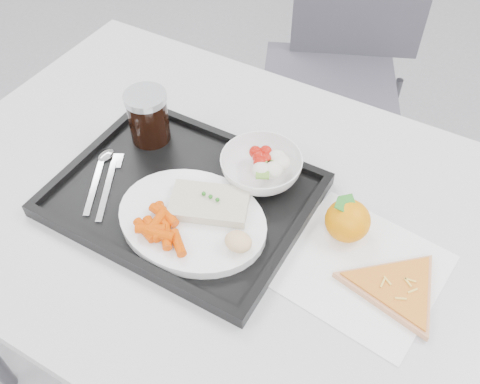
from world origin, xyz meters
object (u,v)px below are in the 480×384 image
object	(u,v)px
dinner_plate	(192,220)
salad_bowl	(261,167)
chair	(342,51)
cola_glass	(148,116)
tray	(183,196)
table	(232,228)
pizza_slice	(397,288)
tangerine	(348,220)

from	to	relation	value
dinner_plate	salad_bowl	bearing A→B (deg)	72.74
chair	cola_glass	bearing A→B (deg)	-97.83
tray	salad_bowl	xyz separation A→B (m)	(0.10, 0.11, 0.03)
table	dinner_plate	distance (m)	0.12
dinner_plate	cola_glass	distance (m)	0.25
chair	cola_glass	world-z (taller)	chair
chair	tray	size ratio (longest dim) A/B	2.07
table	pizza_slice	world-z (taller)	pizza_slice
tangerine	pizza_slice	world-z (taller)	tangerine
table	tangerine	world-z (taller)	tangerine
salad_bowl	tangerine	world-z (taller)	tangerine
tray	pizza_slice	bearing A→B (deg)	0.74
pizza_slice	dinner_plate	bearing A→B (deg)	-171.28
tray	dinner_plate	world-z (taller)	dinner_plate
cola_glass	pizza_slice	size ratio (longest dim) A/B	0.43
chair	pizza_slice	world-z (taller)	chair
tray	tangerine	xyz separation A→B (m)	(0.29, 0.08, 0.03)
tray	cola_glass	world-z (taller)	cola_glass
tray	table	bearing A→B (deg)	20.46
dinner_plate	cola_glass	size ratio (longest dim) A/B	2.50
cola_glass	pizza_slice	bearing A→B (deg)	-9.43
cola_glass	salad_bowl	bearing A→B (deg)	3.38
salad_bowl	tangerine	size ratio (longest dim) A/B	1.52
dinner_plate	salad_bowl	xyz separation A→B (m)	(0.05, 0.16, 0.01)
chair	table	bearing A→B (deg)	-82.65
tray	pizza_slice	xyz separation A→B (m)	(0.41, 0.01, 0.00)
tray	cola_glass	bearing A→B (deg)	145.78
cola_glass	pizza_slice	world-z (taller)	cola_glass
salad_bowl	tangerine	xyz separation A→B (m)	(0.19, -0.04, -0.00)
table	salad_bowl	xyz separation A→B (m)	(0.02, 0.08, 0.11)
tray	salad_bowl	bearing A→B (deg)	47.18
salad_bowl	tray	bearing A→B (deg)	-132.82
cola_glass	tray	bearing A→B (deg)	-34.22
tray	pizza_slice	size ratio (longest dim) A/B	1.78
cola_glass	pizza_slice	xyz separation A→B (m)	(0.55, -0.09, -0.06)
tray	tangerine	world-z (taller)	tangerine
tangerine	pizza_slice	xyz separation A→B (m)	(0.12, -0.07, -0.02)
dinner_plate	salad_bowl	distance (m)	0.17
dinner_plate	tangerine	world-z (taller)	tangerine
table	tangerine	size ratio (longest dim) A/B	12.03
table	tangerine	distance (m)	0.23
dinner_plate	table	bearing A→B (deg)	68.88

